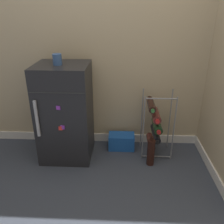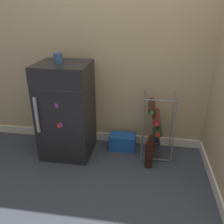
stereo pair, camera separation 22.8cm
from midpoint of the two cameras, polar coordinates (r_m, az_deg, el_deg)
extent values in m
plane|color=#333842|center=(2.20, -0.01, -15.34)|extent=(14.00, 14.00, 0.00)
cube|color=tan|center=(2.36, 2.67, 20.47)|extent=(6.96, 0.06, 2.50)
cube|color=silver|center=(2.69, 2.09, -6.16)|extent=(6.96, 0.01, 0.09)
cube|color=black|center=(2.33, -8.20, 0.29)|extent=(0.48, 0.45, 0.93)
cube|color=#2D2D2D|center=(2.03, -10.48, 4.96)|extent=(0.47, 0.00, 0.01)
cube|color=#9E9EA3|center=(2.17, -14.86, -0.83)|extent=(0.02, 0.02, 0.34)
cube|color=red|center=(2.16, -9.68, -3.34)|extent=(0.04, 0.01, 0.04)
cube|color=purple|center=(2.15, -9.23, -3.14)|extent=(0.04, 0.01, 0.04)
cube|color=purple|center=(2.08, -10.14, 1.47)|extent=(0.04, 0.01, 0.04)
cylinder|color=slate|center=(2.27, 10.25, -4.46)|extent=(0.01, 0.01, 0.66)
cylinder|color=slate|center=(2.29, 17.45, -4.86)|extent=(0.01, 0.01, 0.66)
cylinder|color=slate|center=(2.46, 10.21, -2.04)|extent=(0.01, 0.01, 0.66)
cylinder|color=slate|center=(2.49, 16.83, -2.44)|extent=(0.01, 0.01, 0.66)
cylinder|color=slate|center=(2.44, 13.14, -11.09)|extent=(0.29, 0.01, 0.01)
cylinder|color=slate|center=(2.15, 14.68, 2.61)|extent=(0.29, 0.01, 0.01)
cylinder|color=#56231E|center=(2.47, 12.06, -7.56)|extent=(0.07, 0.26, 0.07)
cylinder|color=#2D7033|center=(2.35, 12.18, -9.33)|extent=(0.03, 0.02, 0.03)
cylinder|color=black|center=(2.42, 13.24, -5.64)|extent=(0.07, 0.31, 0.07)
cylinder|color=black|center=(2.28, 13.47, -7.69)|extent=(0.03, 0.02, 0.03)
cylinder|color=#19381E|center=(2.38, 13.65, -3.70)|extent=(0.08, 0.26, 0.08)
cylinder|color=red|center=(2.25, 13.87, -5.40)|extent=(0.04, 0.02, 0.04)
cylinder|color=#56231E|center=(2.33, 13.40, -1.24)|extent=(0.08, 0.26, 0.08)
cylinder|color=red|center=(2.20, 13.61, -2.80)|extent=(0.04, 0.02, 0.04)
cylinder|color=black|center=(2.28, 12.36, 1.33)|extent=(0.07, 0.28, 0.07)
cylinder|color=#2D7033|center=(2.14, 12.53, -0.20)|extent=(0.03, 0.02, 0.03)
cube|color=#194C9E|center=(2.54, 5.12, -7.25)|extent=(0.27, 0.16, 0.16)
cylinder|color=#335184|center=(2.16, -9.81, 12.60)|extent=(0.08, 0.08, 0.09)
cylinder|color=black|center=(2.29, 11.77, -10.13)|extent=(0.07, 0.07, 0.26)
cylinder|color=black|center=(2.21, 12.10, -6.86)|extent=(0.03, 0.03, 0.04)
camera|label=1|loc=(0.11, -87.14, 1.28)|focal=38.00mm
camera|label=2|loc=(0.11, 92.86, -1.28)|focal=38.00mm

